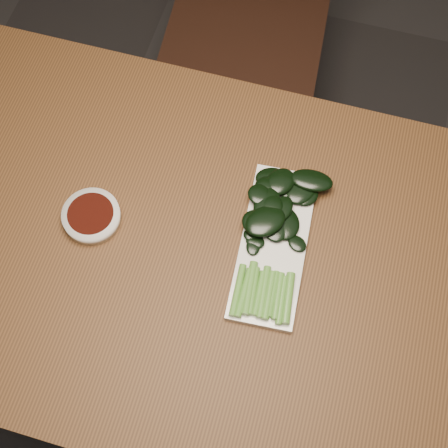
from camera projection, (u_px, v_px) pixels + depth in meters
ground at (217, 345)px, 1.86m from camera, size 6.00×6.00×0.00m
table at (214, 267)px, 1.24m from camera, size 1.40×0.80×0.75m
chair_far at (249, 6)px, 1.76m from camera, size 0.48×0.48×0.89m
sauce_bowl at (92, 216)px, 1.19m from camera, size 0.11×0.11×0.03m
serving_plate at (273, 244)px, 1.18m from camera, size 0.14×0.33×0.01m
gai_lan at (277, 221)px, 1.18m from camera, size 0.16×0.33×0.03m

